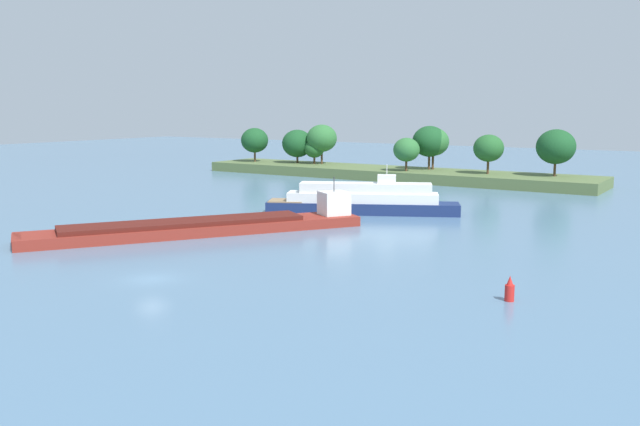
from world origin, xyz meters
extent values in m
plane|color=slate|center=(0.00, 0.00, 0.00)|extent=(400.00, 400.00, 0.00)
cube|color=#566B3D|center=(-20.19, 82.88, 0.97)|extent=(81.05, 13.98, 1.95)
cylinder|color=#513823|center=(-53.38, 82.03, 3.11)|extent=(0.44, 0.44, 2.33)
ellipsoid|color=#194C23|center=(-53.38, 82.03, 6.70)|extent=(6.06, 6.06, 5.45)
cylinder|color=#513823|center=(-43.25, 84.09, 2.75)|extent=(0.44, 0.44, 1.60)
ellipsoid|color=#194C23|center=(-43.25, 84.09, 6.20)|extent=(6.63, 6.63, 5.97)
cylinder|color=#513823|center=(-38.87, 84.13, 2.72)|extent=(0.44, 0.44, 1.54)
ellipsoid|color=#235B28|center=(-38.87, 84.13, 5.20)|extent=(4.28, 4.28, 3.85)
cylinder|color=#513823|center=(-37.49, 84.94, 3.40)|extent=(0.44, 0.44, 2.90)
ellipsoid|color=#2D6B33|center=(-37.49, 84.94, 7.43)|extent=(6.46, 6.46, 5.82)
cylinder|color=#513823|center=(-14.94, 79.48, 2.98)|extent=(0.44, 0.44, 2.07)
ellipsoid|color=#2D6B33|center=(-14.94, 79.48, 6.03)|extent=(5.02, 5.02, 4.52)
cylinder|color=#513823|center=(-12.76, 85.19, 3.35)|extent=(0.44, 0.44, 2.80)
ellipsoid|color=#194C23|center=(-12.76, 85.19, 7.42)|extent=(6.67, 6.67, 6.01)
cylinder|color=#513823|center=(-12.15, 85.63, 3.43)|extent=(0.44, 0.44, 2.96)
ellipsoid|color=#2D6B33|center=(-12.15, 85.63, 7.34)|extent=(6.08, 6.08, 5.48)
cylinder|color=#513823|center=(-0.05, 82.65, 3.20)|extent=(0.44, 0.44, 2.50)
ellipsoid|color=#235B28|center=(-0.05, 82.65, 6.64)|extent=(5.49, 5.49, 4.94)
cylinder|color=#513823|center=(11.34, 84.75, 3.20)|extent=(0.44, 0.44, 2.50)
ellipsoid|color=#194C23|center=(11.34, 84.75, 7.16)|extent=(6.78, 6.78, 6.10)
cube|color=navy|center=(-2.52, 40.15, 0.75)|extent=(24.67, 15.00, 1.50)
cube|color=white|center=(-2.52, 40.15, 2.15)|extent=(19.37, 11.96, 1.30)
cube|color=white|center=(-2.16, 40.33, 3.45)|extent=(16.86, 10.38, 1.30)
cube|color=white|center=(0.33, 41.57, 4.65)|extent=(2.97, 2.72, 1.10)
cube|color=#937551|center=(-11.66, 35.63, 1.58)|extent=(5.75, 5.35, 0.16)
cylinder|color=silver|center=(0.33, 41.57, 5.90)|extent=(0.10, 0.10, 1.40)
cube|color=maroon|center=(-10.71, 17.17, 0.57)|extent=(25.62, 34.63, 1.15)
cube|color=#4F1812|center=(-11.54, 15.92, 1.40)|extent=(18.63, 24.70, 0.50)
cube|color=white|center=(-1.42, 31.12, 2.55)|extent=(4.31, 4.35, 2.80)
cylinder|color=#333338|center=(-1.42, 31.12, 4.85)|extent=(0.12, 0.12, 1.80)
cube|color=maroon|center=(-21.00, 1.72, 0.63)|extent=(3.95, 3.05, 1.03)
cylinder|color=red|center=(26.84, 9.59, 0.60)|extent=(0.70, 0.70, 1.20)
cone|color=red|center=(26.84, 9.59, 1.55)|extent=(0.49, 0.49, 0.70)
camera|label=1|loc=(41.31, -38.65, 14.05)|focal=38.38mm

